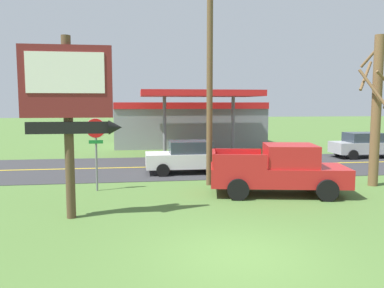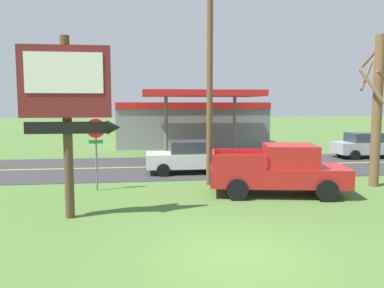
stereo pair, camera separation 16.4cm
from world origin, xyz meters
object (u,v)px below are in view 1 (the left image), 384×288
Objects in this scene: motel_sign at (69,99)px; gas_station at (189,122)px; bare_tree at (376,108)px; pickup_red_parked_on_lawn at (280,170)px; car_white_near_lane at (188,157)px; utility_pole at (210,64)px; stop_sign at (96,141)px; car_silver_mid_lane at (364,145)px.

motel_sign is 21.32m from gas_station.
motel_sign is at bearing -164.76° from bare_tree.
pickup_red_parked_on_lawn is 5.93m from car_white_near_lane.
bare_tree is at bearing 12.69° from pickup_red_parked_on_lawn.
pickup_red_parked_on_lawn is at bearing -167.31° from bare_tree.
stop_sign is at bearing -173.66° from utility_pole.
bare_tree is 1.65× the size of car_white_near_lane.
pickup_red_parked_on_lawn is (2.38, -2.16, -4.24)m from utility_pole.
car_silver_mid_lane is (11.54, 7.00, -4.37)m from utility_pole.
utility_pole is at bearing -148.75° from car_silver_mid_lane.
pickup_red_parked_on_lawn is 1.30× the size of car_white_near_lane.
car_white_near_lane is (-2.92, 5.16, -0.13)m from pickup_red_parked_on_lawn.
pickup_red_parked_on_lawn is at bearing -60.51° from car_white_near_lane.
motel_sign is 1.01× the size of pickup_red_parked_on_lawn.
stop_sign is at bearing 177.06° from bare_tree.
car_silver_mid_lane is at bearing 60.73° from bare_tree.
car_silver_mid_lane is at bearing 18.33° from car_white_near_lane.
bare_tree is (11.71, -0.60, 1.33)m from stop_sign.
car_white_near_lane is at bearing -161.67° from car_silver_mid_lane.
motel_sign is 6.90m from utility_pole.
motel_sign is at bearing -145.51° from car_silver_mid_lane.
utility_pole is 14.19m from car_silver_mid_lane.
car_white_near_lane is (4.53, 7.41, -2.83)m from motel_sign.
motel_sign is 1.32× the size of car_white_near_lane.
utility_pole is at bearing 170.83° from bare_tree.
motel_sign reaches higher than car_white_near_lane.
gas_station is at bearing 139.33° from car_silver_mid_lane.
car_silver_mid_lane is at bearing 31.25° from utility_pole.
pickup_red_parked_on_lawn is (-4.60, -1.04, -2.39)m from bare_tree.
utility_pole reaches higher than car_silver_mid_lane.
car_white_near_lane is at bearing 119.49° from pickup_red_parked_on_lawn.
motel_sign is 4.23m from stop_sign.
utility_pole is 7.31m from bare_tree.
motel_sign reaches higher than pickup_red_parked_on_lawn.
pickup_red_parked_on_lawn is (7.45, 2.25, -2.70)m from motel_sign.
motel_sign is at bearing -163.21° from pickup_red_parked_on_lawn.
gas_station is 13.06m from car_white_near_lane.
car_white_near_lane is at bearing 58.56° from motel_sign.
stop_sign is 0.70× the size of car_white_near_lane.
car_silver_mid_lane is (4.56, 8.13, -2.53)m from bare_tree.
motel_sign is 0.46× the size of gas_station.
bare_tree reaches higher than pickup_red_parked_on_lawn.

